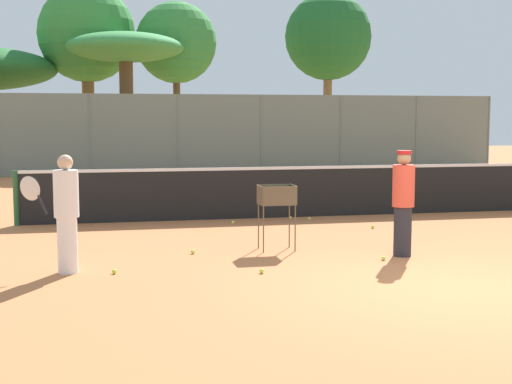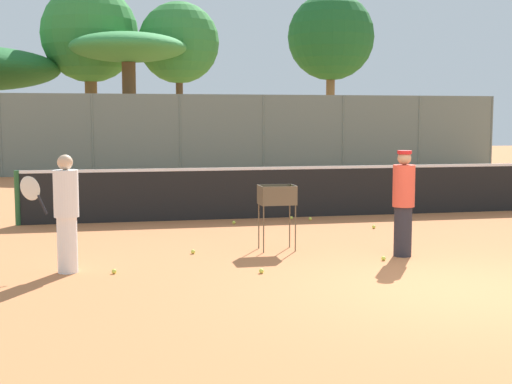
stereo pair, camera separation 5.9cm
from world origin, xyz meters
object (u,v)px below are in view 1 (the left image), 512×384
player_red_cap (403,201)px  ball_cart (276,201)px  tennis_net (310,190)px  player_white_outfit (66,212)px

player_red_cap → ball_cart: bearing=89.2°
tennis_net → player_red_cap: size_ratio=7.48×
tennis_net → player_white_outfit: bearing=-136.2°
player_white_outfit → ball_cart: (3.16, 1.01, -0.04)m
tennis_net → player_white_outfit: (-4.77, -4.57, 0.27)m
player_white_outfit → player_red_cap: 4.92m
tennis_net → player_red_cap: bearing=-88.1°
player_white_outfit → player_red_cap: (4.92, 0.15, 0.01)m
player_red_cap → ball_cart: 1.96m
tennis_net → player_red_cap: player_red_cap is taller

